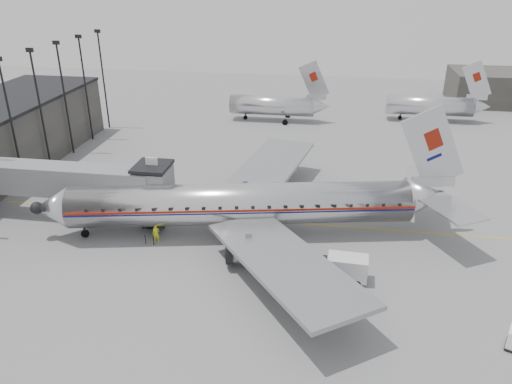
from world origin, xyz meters
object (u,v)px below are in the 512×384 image
at_px(airliner, 249,204).
at_px(ramp_worker, 156,233).
at_px(baggage_cart_navy, 324,290).
at_px(service_van, 340,267).

bearing_deg(airliner, ramp_worker, -172.29).
bearing_deg(baggage_cart_navy, airliner, 113.43).
bearing_deg(service_van, ramp_worker, 171.41).
xyz_separation_m(service_van, ramp_worker, (-17.28, 3.50, -0.22)).
bearing_deg(baggage_cart_navy, ramp_worker, 142.85).
relative_size(airliner, ramp_worker, 21.56).
distance_m(service_van, ramp_worker, 17.64).
relative_size(airliner, baggage_cart_navy, 16.79).
xyz_separation_m(airliner, service_van, (8.78, -6.46, -2.09)).
xyz_separation_m(airliner, baggage_cart_navy, (7.53, -9.49, -2.38)).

